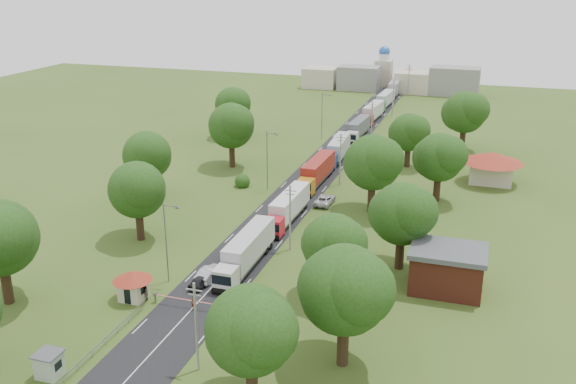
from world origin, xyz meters
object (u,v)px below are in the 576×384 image
at_px(truck_0, 246,251).
at_px(car_lane_front, 201,281).
at_px(boom_barrier, 181,300).
at_px(info_sign, 356,147).
at_px(pedestrian_near, 194,303).
at_px(car_lane_mid, 210,273).
at_px(guard_booth, 133,282).

relative_size(truck_0, car_lane_front, 3.86).
xyz_separation_m(boom_barrier, truck_0, (3.30, 11.38, 1.33)).
bearing_deg(truck_0, info_sign, 86.17).
bearing_deg(info_sign, pedestrian_near, -94.62).
relative_size(info_sign, car_lane_mid, 0.84).
bearing_deg(boom_barrier, pedestrian_near, -6.49).
relative_size(info_sign, truck_0, 0.27).
bearing_deg(guard_booth, pedestrian_near, -1.46).
xyz_separation_m(boom_barrier, pedestrian_near, (1.69, -0.19, -0.08)).
bearing_deg(pedestrian_near, truck_0, 76.47).
relative_size(guard_booth, info_sign, 1.07).
height_order(truck_0, car_lane_mid, truck_0).
height_order(guard_booth, pedestrian_near, guard_booth).
distance_m(guard_booth, car_lane_mid, 9.51).
distance_m(truck_0, car_lane_mid, 5.40).
height_order(boom_barrier, truck_0, truck_0).
bearing_deg(truck_0, guard_booth, -128.79).
bearing_deg(boom_barrier, guard_booth, -179.99).
relative_size(guard_booth, pedestrian_near, 2.71).
bearing_deg(info_sign, truck_0, -93.83).
bearing_deg(car_lane_front, truck_0, -111.79).
height_order(boom_barrier, info_sign, info_sign).
height_order(boom_barrier, guard_booth, guard_booth).
bearing_deg(car_lane_front, boom_barrier, 94.56).
bearing_deg(info_sign, boom_barrier, -96.24).
height_order(car_lane_front, pedestrian_near, pedestrian_near).
xyz_separation_m(info_sign, truck_0, (-3.26, -48.62, -0.78)).
height_order(truck_0, pedestrian_near, truck_0).
distance_m(car_lane_front, car_lane_mid, 2.10).
xyz_separation_m(boom_barrier, guard_booth, (-5.84, -0.00, 1.27)).
height_order(info_sign, car_lane_front, info_sign).
height_order(car_lane_mid, pedestrian_near, pedestrian_near).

